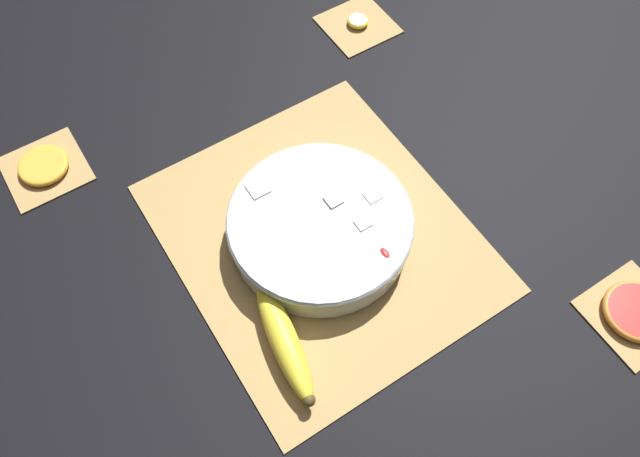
% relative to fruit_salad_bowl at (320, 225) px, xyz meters
% --- Properties ---
extents(ground_plane, '(6.00, 6.00, 0.00)m').
position_rel_fruit_salad_bowl_xyz_m(ground_plane, '(-0.00, 0.00, -0.04)').
color(ground_plane, black).
extents(bamboo_mat_center, '(0.47, 0.41, 0.01)m').
position_rel_fruit_salad_bowl_xyz_m(bamboo_mat_center, '(-0.00, 0.00, -0.03)').
color(bamboo_mat_center, '#A8844C').
rests_on(bamboo_mat_center, ground_plane).
extents(coaster_mat_near_left, '(0.12, 0.12, 0.01)m').
position_rel_fruit_salad_bowl_xyz_m(coaster_mat_near_left, '(-0.34, -0.30, -0.03)').
color(coaster_mat_near_left, '#A8844C').
rests_on(coaster_mat_near_left, ground_plane).
extents(coaster_mat_far_left, '(0.12, 0.12, 0.01)m').
position_rel_fruit_salad_bowl_xyz_m(coaster_mat_far_left, '(-0.34, 0.30, -0.03)').
color(coaster_mat_far_left, '#A8844C').
rests_on(coaster_mat_far_left, ground_plane).
extents(coaster_mat_far_right, '(0.12, 0.12, 0.01)m').
position_rel_fruit_salad_bowl_xyz_m(coaster_mat_far_right, '(0.34, 0.30, -0.03)').
color(coaster_mat_far_right, '#A8844C').
rests_on(coaster_mat_far_right, ground_plane).
extents(fruit_salad_bowl, '(0.27, 0.27, 0.06)m').
position_rel_fruit_salad_bowl_xyz_m(fruit_salad_bowl, '(0.00, 0.00, 0.00)').
color(fruit_salad_bowl, silver).
rests_on(fruit_salad_bowl, bamboo_mat_center).
extents(whole_banana, '(0.18, 0.07, 0.04)m').
position_rel_fruit_salad_bowl_xyz_m(whole_banana, '(0.12, -0.13, -0.01)').
color(whole_banana, yellow).
rests_on(whole_banana, bamboo_mat_center).
extents(orange_slice_whole, '(0.08, 0.08, 0.01)m').
position_rel_fruit_salad_bowl_xyz_m(orange_slice_whole, '(-0.34, -0.30, -0.03)').
color(orange_slice_whole, '#F9A338').
rests_on(orange_slice_whole, coaster_mat_near_left).
extents(banana_coin_single, '(0.04, 0.04, 0.01)m').
position_rel_fruit_salad_bowl_xyz_m(banana_coin_single, '(-0.34, 0.30, -0.03)').
color(banana_coin_single, beige).
rests_on(banana_coin_single, coaster_mat_far_left).
extents(grapefruit_slice, '(0.09, 0.09, 0.01)m').
position_rel_fruit_salad_bowl_xyz_m(grapefruit_slice, '(0.34, 0.30, -0.02)').
color(grapefruit_slice, '#B2231E').
rests_on(grapefruit_slice, coaster_mat_far_right).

